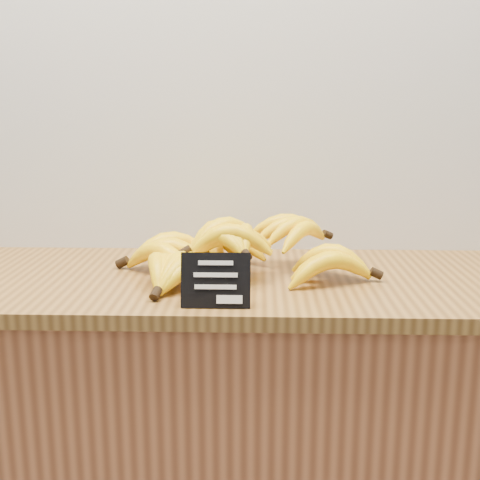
# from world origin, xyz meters

# --- Properties ---
(counter) EXTENTS (1.51, 0.50, 0.90)m
(counter) POSITION_xyz_m (0.06, 2.75, 0.45)
(counter) COLOR #AC6237
(counter) RESTS_ON ground
(counter_top) EXTENTS (1.57, 0.54, 0.03)m
(counter_top) POSITION_xyz_m (0.06, 2.75, 0.92)
(counter_top) COLOR olive
(counter_top) RESTS_ON counter
(chalkboard_sign) EXTENTS (0.13, 0.03, 0.10)m
(chalkboard_sign) POSITION_xyz_m (0.03, 2.53, 0.98)
(chalkboard_sign) COLOR black
(chalkboard_sign) RESTS_ON counter_top
(banana_pile) EXTENTS (0.57, 0.39, 0.12)m
(banana_pile) POSITION_xyz_m (0.04, 2.76, 0.98)
(banana_pile) COLOR yellow
(banana_pile) RESTS_ON counter_top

